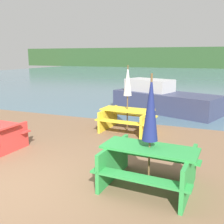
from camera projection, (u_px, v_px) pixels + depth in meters
The scene contains 8 objects.
ground_plane at pixel (10, 189), 4.84m from camera, with size 60.00×60.00×0.00m, color brown.
water at pixel (188, 75), 32.60m from camera, with size 60.00×50.00×0.00m.
far_treeline at pixel (200, 58), 50.32m from camera, with size 80.00×1.60×4.00m.
picnic_table_green at pixel (149, 163), 4.86m from camera, with size 1.82×1.48×0.78m.
picnic_table_yellow at pixel (127, 118), 8.51m from camera, with size 1.75×1.48×0.72m.
umbrella_navy at pixel (151, 108), 4.64m from camera, with size 0.29×0.29×2.12m.
umbrella_white at pixel (128, 81), 8.26m from camera, with size 0.26×0.26×2.13m.
boat at pixel (162, 99), 11.52m from camera, with size 4.89×3.15×1.37m.
Camera 1 is at (3.40, -3.41, 2.42)m, focal length 42.00 mm.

